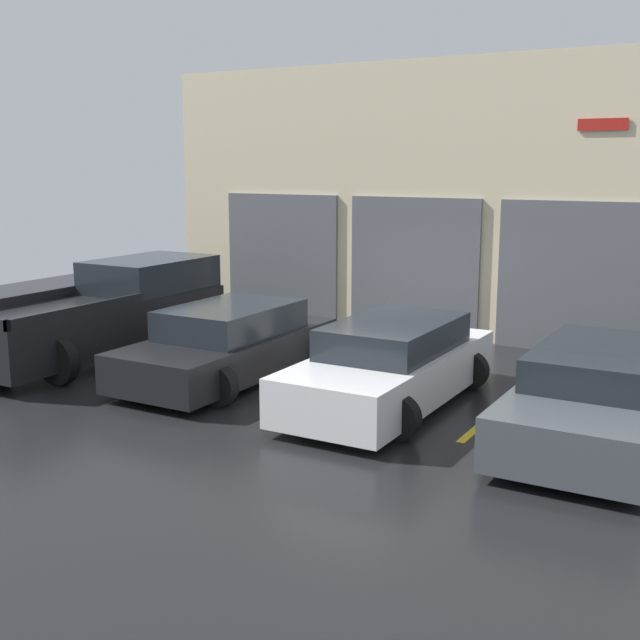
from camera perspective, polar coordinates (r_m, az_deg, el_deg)
name	(u,v)px	position (r m, az deg, el deg)	size (l,w,h in m)	color
ground_plane	(358,366)	(14.81, 2.72, -3.26)	(28.00, 28.00, 0.00)	black
shophouse_building	(429,203)	(17.36, 7.77, 8.22)	(12.73, 0.68, 5.77)	beige
pickup_truck	(109,313)	(16.02, -14.78, 0.52)	(2.45, 5.58, 1.75)	black
sedan_white	(391,365)	(12.36, 5.10, -3.24)	(2.16, 4.60, 1.30)	white
sedan_side	(229,344)	(13.89, -6.48, -1.73)	(2.25, 4.42, 1.28)	black
van_right	(599,395)	(11.49, 19.20, -5.07)	(2.23, 4.75, 1.25)	#474C51
parking_stripe_far_left	(43,348)	(17.07, -19.08, -1.92)	(0.12, 2.20, 0.01)	gold
parking_stripe_left	(161,367)	(14.94, -11.26, -3.32)	(0.12, 2.20, 0.01)	gold
parking_stripe_centre	(305,391)	(13.19, -1.08, -5.04)	(0.12, 2.20, 0.01)	gold
parking_stripe_right	(486,420)	(11.98, 11.73, -6.97)	(0.12, 2.20, 0.01)	gold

